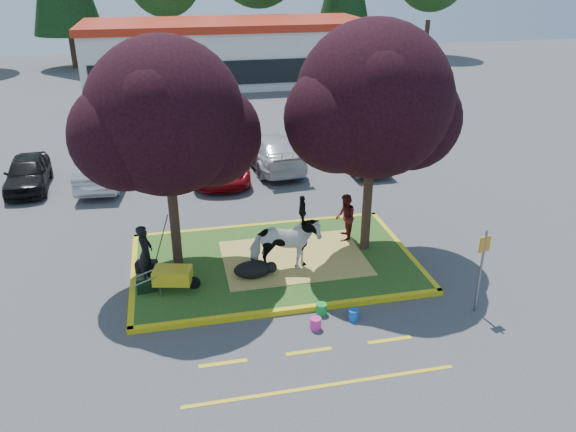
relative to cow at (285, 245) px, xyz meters
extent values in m
plane|color=#424244|center=(-0.19, 0.66, -0.98)|extent=(90.00, 90.00, 0.00)
cube|color=#224916|center=(-0.19, 0.66, -0.90)|extent=(8.00, 5.00, 0.15)
cube|color=yellow|center=(-0.19, -1.92, -0.90)|extent=(8.30, 0.16, 0.15)
cube|color=yellow|center=(-0.19, 3.24, -0.90)|extent=(8.30, 0.16, 0.15)
cube|color=yellow|center=(-4.27, 0.66, -0.90)|extent=(0.16, 5.30, 0.15)
cube|color=yellow|center=(3.89, 0.66, -0.90)|extent=(0.16, 5.30, 0.15)
cube|color=#DAC65A|center=(0.41, 0.66, -0.82)|extent=(4.20, 3.00, 0.01)
cylinder|color=black|center=(-2.99, 1.06, 0.93)|extent=(0.28, 0.28, 3.53)
sphere|color=black|center=(-2.99, 1.06, 3.58)|extent=(4.20, 4.20, 4.20)
sphere|color=black|center=(-1.83, 1.26, 2.95)|extent=(2.86, 2.86, 2.86)
sphere|color=black|center=(-4.04, 0.76, 3.20)|extent=(2.86, 2.86, 2.86)
cylinder|color=black|center=(2.71, 0.86, 1.02)|extent=(0.28, 0.28, 3.70)
sphere|color=black|center=(2.71, 0.86, 3.79)|extent=(4.40, 4.40, 4.40)
sphere|color=black|center=(3.92, 1.06, 3.13)|extent=(2.99, 2.99, 2.99)
sphere|color=black|center=(1.61, 0.56, 3.39)|extent=(2.99, 2.99, 2.99)
cube|color=yellow|center=(-2.19, -3.54, -0.98)|extent=(1.10, 0.12, 0.01)
cube|color=yellow|center=(-0.19, -3.54, -0.98)|extent=(1.10, 0.12, 0.01)
cube|color=yellow|center=(1.81, -3.54, -0.98)|extent=(1.10, 0.12, 0.01)
cube|color=yellow|center=(-0.19, -4.74, -0.98)|extent=(6.00, 0.10, 0.01)
cube|color=silver|center=(1.81, 28.66, 1.02)|extent=(20.00, 8.00, 4.00)
cube|color=#AE2612|center=(1.81, 28.66, 3.17)|extent=(20.40, 8.40, 0.50)
cube|color=black|center=(1.81, 24.61, 0.42)|extent=(19.00, 0.10, 1.60)
cylinder|color=black|center=(-10.19, 37.66, 0.98)|extent=(0.44, 0.44, 3.92)
cylinder|color=black|center=(-2.19, 39.16, 0.56)|extent=(0.44, 0.44, 3.08)
cylinder|color=black|center=(5.81, 38.16, 0.84)|extent=(0.44, 0.44, 3.64)
cylinder|color=black|center=(13.81, 38.66, 0.77)|extent=(0.44, 0.44, 3.50)
cylinder|color=black|center=(21.81, 37.66, 0.63)|extent=(0.44, 0.44, 3.22)
imported|color=white|center=(0.00, 0.00, 0.00)|extent=(2.04, 1.08, 1.66)
ellipsoid|color=black|center=(-0.96, -0.15, -0.59)|extent=(1.22, 0.93, 0.47)
imported|color=black|center=(-3.84, 0.36, -0.01)|extent=(0.50, 0.66, 1.64)
imported|color=#4E1617|center=(2.29, 1.58, -0.08)|extent=(0.67, 0.81, 1.51)
imported|color=black|center=(1.16, 2.71, -0.26)|extent=(0.33, 0.69, 1.14)
cylinder|color=black|center=(-2.62, -0.43, -0.65)|extent=(0.36, 0.15, 0.36)
cylinder|color=slate|center=(-3.51, -0.65, -0.70)|extent=(0.04, 0.04, 0.26)
cylinder|color=slate|center=(-3.51, -0.21, -0.70)|extent=(0.04, 0.04, 0.26)
cube|color=gold|center=(-3.16, -0.43, -0.35)|extent=(1.10, 0.81, 0.40)
cylinder|color=slate|center=(-3.91, -0.65, -0.33)|extent=(0.64, 0.19, 0.33)
cylinder|color=slate|center=(-3.91, -0.21, -0.33)|extent=(0.64, 0.19, 0.33)
cube|color=black|center=(-3.89, 0.82, -0.68)|extent=(0.65, 0.45, 0.30)
cube|color=black|center=(-3.89, -0.28, -0.70)|extent=(0.52, 0.35, 0.26)
cylinder|color=slate|center=(4.42, -2.84, 0.18)|extent=(0.06, 0.06, 2.32)
cube|color=orange|center=(4.42, -2.84, 0.97)|extent=(0.32, 0.10, 0.42)
cylinder|color=green|center=(0.50, -2.14, -0.83)|extent=(0.30, 0.30, 0.30)
cylinder|color=#E9339E|center=(0.19, -2.71, -0.83)|extent=(0.30, 0.30, 0.30)
cylinder|color=blue|center=(1.22, -2.54, -0.84)|extent=(0.33, 0.33, 0.29)
imported|color=black|center=(-8.53, 8.86, -0.33)|extent=(1.76, 3.89, 1.30)
imported|color=#A7ABAF|center=(-5.63, 8.75, -0.25)|extent=(1.93, 4.57, 1.47)
imported|color=maroon|center=(-0.88, 8.53, -0.30)|extent=(2.81, 5.15, 1.37)
imported|color=silver|center=(1.41, 9.29, -0.25)|extent=(2.48, 5.20, 1.46)
imported|color=#56585D|center=(5.19, 8.78, -0.21)|extent=(1.66, 4.70, 1.54)
camera|label=1|loc=(-2.92, -13.75, 7.29)|focal=35.00mm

